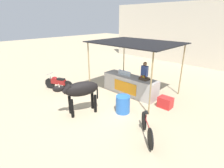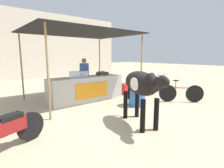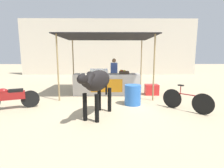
# 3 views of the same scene
# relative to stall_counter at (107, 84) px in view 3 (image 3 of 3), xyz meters

# --- Properties ---
(ground_plane) EXTENTS (60.00, 60.00, 0.00)m
(ground_plane) POSITION_rel_stall_counter_xyz_m (0.00, -2.20, -0.48)
(ground_plane) COLOR tan
(building_wall_far) EXTENTS (16.00, 0.50, 5.03)m
(building_wall_far) POSITION_rel_stall_counter_xyz_m (0.00, 8.41, 2.03)
(building_wall_far) COLOR beige
(building_wall_far) RESTS_ON ground
(stall_counter) EXTENTS (3.00, 0.82, 0.96)m
(stall_counter) POSITION_rel_stall_counter_xyz_m (0.00, 0.00, 0.00)
(stall_counter) COLOR #B2ADA8
(stall_counter) RESTS_ON ground
(stall_awning) EXTENTS (4.20, 3.20, 2.66)m
(stall_awning) POSITION_rel_stall_counter_xyz_m (0.00, 0.30, 2.07)
(stall_awning) COLOR black
(stall_awning) RESTS_ON ground
(water_bottle_row) EXTENTS (0.79, 0.07, 0.25)m
(water_bottle_row) POSITION_rel_stall_counter_xyz_m (-0.35, -0.05, 0.59)
(water_bottle_row) COLOR silver
(water_bottle_row) RESTS_ON stall_counter
(fruit_crate) EXTENTS (0.44, 0.32, 0.18)m
(fruit_crate) POSITION_rel_stall_counter_xyz_m (0.80, 0.05, 0.55)
(fruit_crate) COLOR #3F3326
(fruit_crate) RESTS_ON stall_counter
(vendor_behind_counter) EXTENTS (0.34, 0.22, 1.65)m
(vendor_behind_counter) POSITION_rel_stall_counter_xyz_m (0.35, 0.75, 0.37)
(vendor_behind_counter) COLOR #383842
(vendor_behind_counter) RESTS_ON ground
(cooler_box) EXTENTS (0.60, 0.44, 0.48)m
(cooler_box) POSITION_rel_stall_counter_xyz_m (2.08, -0.10, -0.24)
(cooler_box) COLOR red
(cooler_box) RESTS_ON ground
(water_barrel) EXTENTS (0.60, 0.60, 0.74)m
(water_barrel) POSITION_rel_stall_counter_xyz_m (0.99, -1.74, -0.11)
(water_barrel) COLOR blue
(water_barrel) RESTS_ON ground
(cow) EXTENTS (0.98, 1.83, 1.44)m
(cow) POSITION_rel_stall_counter_xyz_m (-0.23, -2.97, 0.55)
(cow) COLOR black
(cow) RESTS_ON ground
(motorcycle_parked) EXTENTS (1.69, 0.87, 0.90)m
(motorcycle_parked) POSITION_rel_stall_counter_xyz_m (-3.20, -2.28, -0.05)
(motorcycle_parked) COLOR black
(motorcycle_parked) RESTS_ON ground
(bicycle_leaning) EXTENTS (1.20, 1.20, 0.85)m
(bicycle_leaning) POSITION_rel_stall_counter_xyz_m (2.66, -2.48, -0.13)
(bicycle_leaning) COLOR black
(bicycle_leaning) RESTS_ON ground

